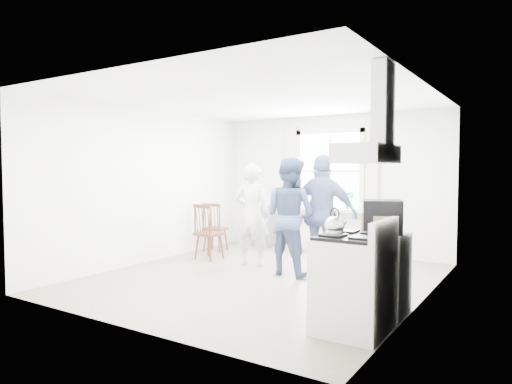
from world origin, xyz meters
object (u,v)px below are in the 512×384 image
gas_stove (354,282)px  windsor_chair_b (205,226)px  windsor_chair_a (213,222)px  person_mid (290,216)px  low_cabinet (383,273)px  stereo_stack (382,217)px  person_right (323,214)px  person_left (252,215)px

gas_stove → windsor_chair_b: 3.94m
windsor_chair_a → person_mid: bearing=-21.6°
gas_stove → low_cabinet: size_ratio=1.24×
stereo_stack → windsor_chair_b: size_ratio=0.51×
gas_stove → person_right: bearing=121.5°
low_cabinet → stereo_stack: 0.63m
stereo_stack → windsor_chair_b: 3.77m
low_cabinet → person_mid: (-1.75, 1.09, 0.43)m
windsor_chair_b → person_right: (2.15, 0.15, 0.30)m
windsor_chair_b → person_left: 0.96m
gas_stove → person_left: (-2.50, 2.02, 0.36)m
windsor_chair_b → person_mid: person_mid is taller
windsor_chair_b → person_left: bearing=5.3°
windsor_chair_b → person_right: size_ratio=0.54×
windsor_chair_a → windsor_chair_b: 0.78m
person_mid → low_cabinet: bearing=156.4°
stereo_stack → person_left: bearing=151.6°
gas_stove → person_mid: (-1.68, 1.79, 0.40)m
person_mid → person_right: size_ratio=0.97×
low_cabinet → person_mid: person_mid is taller
gas_stove → stereo_stack: size_ratio=2.23×
stereo_stack → person_mid: 2.12m
gas_stove → stereo_stack: (0.08, 0.62, 0.60)m
person_left → gas_stove: bearing=130.7°
low_cabinet → person_right: person_right is taller
gas_stove → windsor_chair_a: gas_stove is taller
windsor_chair_a → windsor_chair_b: (0.37, -0.69, 0.03)m
low_cabinet → windsor_chair_b: 3.71m
low_cabinet → person_left: bearing=152.9°
stereo_stack → windsor_chair_a: bearing=152.7°
gas_stove → windsor_chair_a: 4.62m
person_left → person_mid: bearing=154.0°
gas_stove → low_cabinet: (0.07, 0.70, -0.03)m
low_cabinet → windsor_chair_a: (-3.86, 1.93, 0.13)m
windsor_chair_a → person_right: (2.52, -0.54, 0.33)m
stereo_stack → person_mid: (-1.76, 1.16, -0.20)m
gas_stove → low_cabinet: bearing=84.3°
person_mid → windsor_chair_a: bearing=-13.4°
gas_stove → person_mid: size_ratio=0.64×
person_left → person_mid: (0.82, -0.23, 0.04)m
windsor_chair_a → person_right: size_ratio=0.52×
low_cabinet → windsor_chair_a: size_ratio=0.95×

